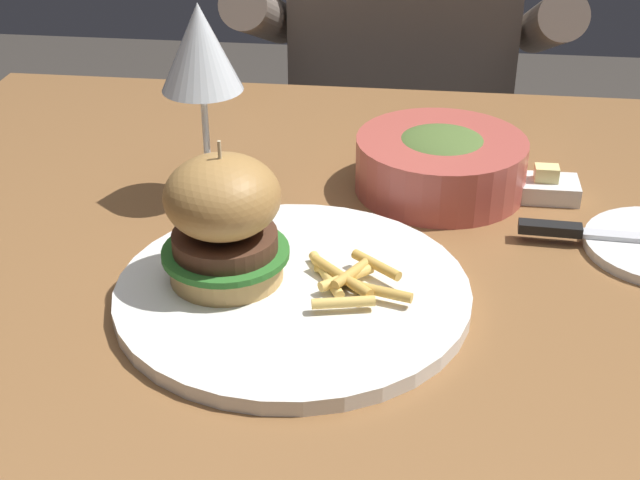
{
  "coord_description": "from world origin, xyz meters",
  "views": [
    {
      "loc": [
        0.02,
        -0.71,
        1.17
      ],
      "look_at": [
        -0.06,
        -0.05,
        0.78
      ],
      "focal_mm": 50.0,
      "sensor_mm": 36.0,
      "label": 1
    }
  ],
  "objects_px": {
    "wine_glass": "(200,52)",
    "butter_dish": "(545,187)",
    "main_plate": "(293,293)",
    "table_knife": "(610,234)",
    "burger_sandwich": "(224,220)",
    "soup_bowl": "(441,162)",
    "diner_person": "(399,131)"
  },
  "relations": [
    {
      "from": "burger_sandwich",
      "to": "table_knife",
      "type": "bearing_deg",
      "value": 19.01
    },
    {
      "from": "wine_glass",
      "to": "butter_dish",
      "type": "height_order",
      "value": "wine_glass"
    },
    {
      "from": "wine_glass",
      "to": "main_plate",
      "type": "bearing_deg",
      "value": -57.96
    },
    {
      "from": "main_plate",
      "to": "diner_person",
      "type": "bearing_deg",
      "value": 85.54
    },
    {
      "from": "wine_glass",
      "to": "butter_dish",
      "type": "relative_size",
      "value": 2.93
    },
    {
      "from": "wine_glass",
      "to": "butter_dish",
      "type": "distance_m",
      "value": 0.38
    },
    {
      "from": "diner_person",
      "to": "wine_glass",
      "type": "bearing_deg",
      "value": -106.02
    },
    {
      "from": "table_knife",
      "to": "soup_bowl",
      "type": "distance_m",
      "value": 0.19
    },
    {
      "from": "burger_sandwich",
      "to": "soup_bowl",
      "type": "bearing_deg",
      "value": 50.6
    },
    {
      "from": "main_plate",
      "to": "butter_dish",
      "type": "relative_size",
      "value": 4.37
    },
    {
      "from": "table_knife",
      "to": "burger_sandwich",
      "type": "bearing_deg",
      "value": -160.99
    },
    {
      "from": "main_plate",
      "to": "table_knife",
      "type": "bearing_deg",
      "value": 23.97
    },
    {
      "from": "butter_dish",
      "to": "diner_person",
      "type": "distance_m",
      "value": 0.64
    },
    {
      "from": "burger_sandwich",
      "to": "wine_glass",
      "type": "height_order",
      "value": "wine_glass"
    },
    {
      "from": "main_plate",
      "to": "wine_glass",
      "type": "distance_m",
      "value": 0.27
    },
    {
      "from": "wine_glass",
      "to": "soup_bowl",
      "type": "xyz_separation_m",
      "value": [
        0.24,
        0.04,
        -0.13
      ]
    },
    {
      "from": "soup_bowl",
      "to": "diner_person",
      "type": "height_order",
      "value": "diner_person"
    },
    {
      "from": "wine_glass",
      "to": "table_knife",
      "type": "distance_m",
      "value": 0.43
    },
    {
      "from": "burger_sandwich",
      "to": "soup_bowl",
      "type": "height_order",
      "value": "burger_sandwich"
    },
    {
      "from": "main_plate",
      "to": "butter_dish",
      "type": "height_order",
      "value": "butter_dish"
    },
    {
      "from": "main_plate",
      "to": "butter_dish",
      "type": "bearing_deg",
      "value": 43.99
    },
    {
      "from": "main_plate",
      "to": "soup_bowl",
      "type": "height_order",
      "value": "soup_bowl"
    },
    {
      "from": "main_plate",
      "to": "wine_glass",
      "type": "bearing_deg",
      "value": 122.04
    },
    {
      "from": "butter_dish",
      "to": "wine_glass",
      "type": "bearing_deg",
      "value": -173.55
    },
    {
      "from": "wine_glass",
      "to": "butter_dish",
      "type": "bearing_deg",
      "value": 6.45
    },
    {
      "from": "diner_person",
      "to": "butter_dish",
      "type": "bearing_deg",
      "value": -73.82
    },
    {
      "from": "main_plate",
      "to": "table_knife",
      "type": "xyz_separation_m",
      "value": [
        0.29,
        0.13,
        0.01
      ]
    },
    {
      "from": "burger_sandwich",
      "to": "butter_dish",
      "type": "xyz_separation_m",
      "value": [
        0.29,
        0.22,
        -0.06
      ]
    },
    {
      "from": "burger_sandwich",
      "to": "diner_person",
      "type": "xyz_separation_m",
      "value": [
        0.12,
        0.81,
        -0.25
      ]
    },
    {
      "from": "burger_sandwich",
      "to": "wine_glass",
      "type": "bearing_deg",
      "value": 107.86
    },
    {
      "from": "soup_bowl",
      "to": "main_plate",
      "type": "bearing_deg",
      "value": -118.2
    },
    {
      "from": "burger_sandwich",
      "to": "wine_glass",
      "type": "distance_m",
      "value": 0.21
    }
  ]
}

